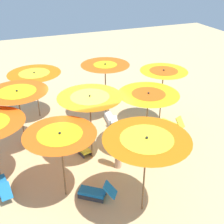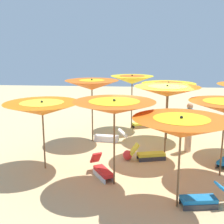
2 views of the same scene
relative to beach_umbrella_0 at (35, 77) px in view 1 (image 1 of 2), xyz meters
name	(u,v)px [view 1 (image 1 of 2)]	position (x,y,z in m)	size (l,w,h in m)	color
ground	(90,149)	(1.37, -3.34, -1.94)	(36.26, 36.26, 0.04)	#D1B57F
beach_umbrella_0	(35,77)	(0.00, 0.00, 0.00)	(2.29, 2.29, 2.17)	brown
beach_umbrella_1	(18,96)	(-0.89, -2.25, 0.27)	(2.20, 2.20, 2.42)	brown
beach_umbrella_3	(105,69)	(2.87, -1.07, 0.36)	(2.10, 2.10, 2.53)	brown
beach_umbrella_4	(90,101)	(1.30, -3.83, 0.38)	(2.18, 2.18, 2.53)	brown
beach_umbrella_5	(60,139)	(-0.06, -5.34, 0.16)	(2.07, 2.07, 2.31)	brown
beach_umbrella_6	(163,75)	(4.83, -2.60, 0.36)	(1.95, 1.95, 2.52)	brown
beach_umbrella_7	(148,99)	(3.36, -4.09, 0.20)	(2.16, 2.16, 2.39)	brown
beach_umbrella_8	(146,144)	(1.89, -6.75, 0.38)	(2.29, 2.29, 2.55)	brown
lounger_0	(36,134)	(-0.42, -1.86, -1.72)	(1.13, 0.85, 0.62)	silver
lounger_1	(95,192)	(0.76, -5.82, -1.71)	(1.16, 1.00, 0.64)	#333338
lounger_2	(111,118)	(2.85, -1.74, -1.73)	(0.43, 1.35, 0.55)	silver
lounger_3	(3,186)	(-1.87, -4.48, -1.72)	(0.56, 1.32, 0.58)	#333338
lounger_4	(80,146)	(1.00, -3.27, -1.73)	(0.62, 1.25, 0.60)	#333338
lounger_5	(171,124)	(5.06, -3.16, -1.71)	(0.79, 1.18, 0.69)	olive
beachgoer_0	(118,145)	(1.97, -4.73, -0.97)	(0.30, 0.30, 1.80)	#D8A87F
beach_ball	(74,137)	(0.94, -2.56, -1.76)	(0.33, 0.33, 0.33)	red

